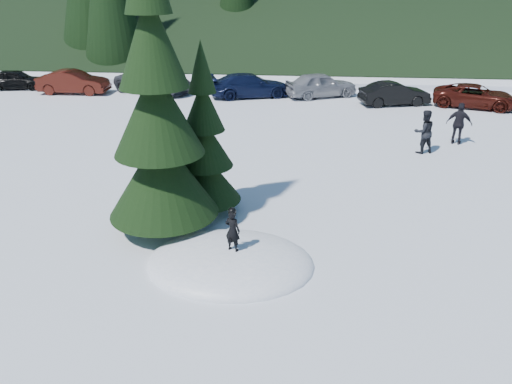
# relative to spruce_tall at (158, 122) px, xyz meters

# --- Properties ---
(ground) EXTENTS (200.00, 200.00, 0.00)m
(ground) POSITION_rel_spruce_tall_xyz_m (2.20, -1.80, -3.32)
(ground) COLOR white
(ground) RESTS_ON ground
(snow_mound) EXTENTS (4.48, 3.52, 0.96)m
(snow_mound) POSITION_rel_spruce_tall_xyz_m (2.20, -1.80, -3.32)
(snow_mound) COLOR white
(snow_mound) RESTS_ON ground
(spruce_tall) EXTENTS (3.20, 3.20, 8.60)m
(spruce_tall) POSITION_rel_spruce_tall_xyz_m (0.00, 0.00, 0.00)
(spruce_tall) COLOR black
(spruce_tall) RESTS_ON ground
(spruce_short) EXTENTS (2.20, 2.20, 5.37)m
(spruce_short) POSITION_rel_spruce_tall_xyz_m (1.00, 1.40, -1.22)
(spruce_short) COLOR black
(spruce_short) RESTS_ON ground
(child_skier) EXTENTS (0.49, 0.40, 1.14)m
(child_skier) POSITION_rel_spruce_tall_xyz_m (2.29, -1.87, -2.27)
(child_skier) COLOR black
(child_skier) RESTS_ON snow_mound
(adult_0) EXTENTS (1.08, 0.96, 1.86)m
(adult_0) POSITION_rel_spruce_tall_xyz_m (9.14, 7.86, -2.39)
(adult_0) COLOR black
(adult_0) RESTS_ON ground
(adult_1) EXTENTS (1.19, 0.84, 1.87)m
(adult_1) POSITION_rel_spruce_tall_xyz_m (10.96, 9.23, -2.38)
(adult_1) COLOR black
(adult_1) RESTS_ON ground
(car_0) EXTENTS (3.95, 2.08, 1.28)m
(car_0) POSITION_rel_spruce_tall_xyz_m (-14.95, 18.54, -2.68)
(car_0) COLOR black
(car_0) RESTS_ON ground
(car_1) EXTENTS (4.46, 1.61, 1.46)m
(car_1) POSITION_rel_spruce_tall_xyz_m (-10.58, 17.62, -2.59)
(car_1) COLOR #39100A
(car_1) RESTS_ON ground
(car_2) EXTENTS (5.72, 4.27, 1.44)m
(car_2) POSITION_rel_spruce_tall_xyz_m (-5.51, 18.29, -2.60)
(car_2) COLOR #414247
(car_2) RESTS_ON ground
(car_3) EXTENTS (5.30, 3.38, 1.43)m
(car_3) POSITION_rel_spruce_tall_xyz_m (0.71, 17.68, -2.60)
(car_3) COLOR black
(car_3) RESTS_ON ground
(car_4) EXTENTS (4.76, 3.39, 1.51)m
(car_4) POSITION_rel_spruce_tall_xyz_m (5.10, 18.08, -2.57)
(car_4) COLOR gray
(car_4) RESTS_ON ground
(car_5) EXTENTS (4.25, 2.37, 1.33)m
(car_5) POSITION_rel_spruce_tall_xyz_m (9.30, 16.39, -2.66)
(car_5) COLOR black
(car_5) RESTS_ON ground
(car_6) EXTENTS (5.06, 3.45, 1.29)m
(car_6) POSITION_rel_spruce_tall_xyz_m (13.84, 16.28, -2.68)
(car_6) COLOR #3B100A
(car_6) RESTS_ON ground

